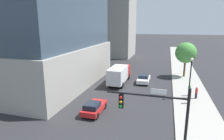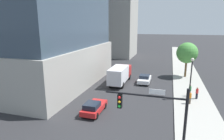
% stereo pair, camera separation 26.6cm
% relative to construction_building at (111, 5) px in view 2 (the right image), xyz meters
% --- Properties ---
extents(sidewalk, '(4.90, 120.00, 0.15)m').
position_rel_construction_building_xyz_m(sidewalk, '(21.69, -29.54, -15.75)').
color(sidewalk, '#9E9B93').
rests_on(sidewalk, ground).
extents(construction_building, '(15.78, 13.60, 36.13)m').
position_rel_construction_building_xyz_m(construction_building, '(0.00, 0.00, 0.00)').
color(construction_building, '#9E9B93').
rests_on(construction_building, ground).
extents(traffic_light_pole, '(5.80, 0.48, 5.64)m').
position_rel_construction_building_xyz_m(traffic_light_pole, '(17.55, -46.90, -11.90)').
color(traffic_light_pole, black).
rests_on(traffic_light_pole, sidewalk).
extents(street_lamp, '(0.44, 0.44, 5.51)m').
position_rel_construction_building_xyz_m(street_lamp, '(21.22, -33.14, -12.04)').
color(street_lamp, black).
rests_on(street_lamp, sidewalk).
extents(street_tree, '(3.88, 3.88, 6.53)m').
position_rel_construction_building_xyz_m(street_tree, '(21.44, -21.55, -11.11)').
color(street_tree, brown).
rests_on(street_tree, sidewalk).
extents(car_red, '(1.83, 4.11, 1.44)m').
position_rel_construction_building_xyz_m(car_red, '(10.43, -40.90, -15.12)').
color(car_red, red).
rests_on(car_red, ground).
extents(car_white, '(1.92, 4.24, 1.43)m').
position_rel_construction_building_xyz_m(car_white, '(14.44, -27.43, -15.12)').
color(car_white, silver).
rests_on(car_white, ground).
extents(box_truck, '(2.36, 7.85, 3.02)m').
position_rel_construction_building_xyz_m(box_truck, '(10.43, -28.99, -14.11)').
color(box_truck, '#B21E1E').
rests_on(box_truck, ground).
extents(pedestrian_green_shirt, '(0.34, 0.34, 1.61)m').
position_rel_construction_building_xyz_m(pedestrian_green_shirt, '(21.36, -32.34, -14.86)').
color(pedestrian_green_shirt, '#38334C').
rests_on(pedestrian_green_shirt, sidewalk).
extents(pedestrian_orange_shirt, '(0.34, 0.34, 1.59)m').
position_rel_construction_building_xyz_m(pedestrian_orange_shirt, '(21.12, -35.23, -14.87)').
color(pedestrian_orange_shirt, brown).
rests_on(pedestrian_orange_shirt, sidewalk).
extents(pedestrian_red_shirt, '(0.34, 0.34, 1.60)m').
position_rel_construction_building_xyz_m(pedestrian_red_shirt, '(22.17, -33.18, -14.87)').
color(pedestrian_red_shirt, black).
rests_on(pedestrian_red_shirt, sidewalk).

